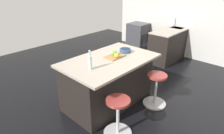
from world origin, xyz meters
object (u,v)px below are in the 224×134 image
Objects in this scene: stool_middle at (118,118)px; fruit_bowl at (125,50)px; cutting_board at (115,56)px; kitchen_island at (108,81)px; stool_by_window at (156,91)px; water_bottle at (90,62)px; apple_green at (114,53)px; oven_range at (138,36)px; apple_yellow at (117,55)px.

fruit_bowl is (-1.00, -0.70, 0.65)m from stool_middle.
stool_middle is at bearing 45.10° from cutting_board.
stool_by_window is at bearing 126.84° from kitchen_island.
apple_green is at bearing -171.56° from water_bottle.
kitchen_island is at bearing -14.56° from cutting_board.
stool_middle is at bearing 45.50° from apple_green.
oven_range is 3.92× the size of fruit_bowl.
stool_by_window is 1.00× the size of stool_middle.
kitchen_island is at bearing -126.84° from stool_middle.
apple_green reaches higher than kitchen_island.
apple_yellow is at bearing 14.68° from fruit_bowl.
fruit_bowl is at bearing -165.32° from apple_yellow.
apple_yellow is 0.39× the size of fruit_bowl.
water_bottle is (3.54, 1.60, 0.61)m from oven_range.
apple_green reaches higher than stool_by_window.
apple_green is (0.37, -0.71, 0.68)m from stool_by_window.
oven_range reaches higher than stool_middle.
cutting_board is (-0.14, 0.04, 0.46)m from kitchen_island.
stool_middle is at bearing 43.44° from apple_yellow.
kitchen_island is at bearing 26.28° from oven_range.
stool_by_window is 1.05m from apple_green.
kitchen_island reaches higher than oven_range.
apple_yellow is 0.61m from water_bottle.
water_bottle reaches higher than stool_by_window.
kitchen_island reaches higher than stool_by_window.
apple_yellow is 0.37m from fruit_bowl.
cutting_board is (2.90, 1.54, 0.49)m from oven_range.
apple_yellow is (0.44, -0.60, 0.68)m from stool_by_window.
cutting_board is 4.24× the size of apple_yellow.
stool_by_window is (-0.54, 0.72, -0.16)m from kitchen_island.
stool_by_window is at bearing 120.22° from cutting_board.
apple_yellow is at bearing 62.26° from cutting_board.
stool_by_window is 1.42m from water_bottle.
water_bottle is at bearing -0.86° from apple_yellow.
fruit_bowl is (-0.46, 0.02, 0.49)m from kitchen_island.
water_bottle is (0.51, 0.10, 0.57)m from kitchen_island.
kitchen_island is 2.69× the size of stool_by_window.
water_bottle is at bearing -30.41° from stool_by_window.
kitchen_island is at bearing -168.43° from water_bottle.
water_bottle is at bearing 5.03° from fruit_bowl.
oven_range is at bearing -152.37° from apple_green.
cutting_board is 1.64× the size of fruit_bowl.
water_bottle is (0.61, -0.01, 0.06)m from apple_yellow.
stool_middle is at bearing 0.00° from stool_by_window.
apple_green is at bearing 178.43° from kitchen_island.
fruit_bowl is at bearing -145.03° from stool_middle.
cutting_board is 0.32m from fruit_bowl.
apple_green reaches higher than stool_middle.
water_bottle is at bearing 11.57° from kitchen_island.
cutting_board reaches higher than stool_by_window.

